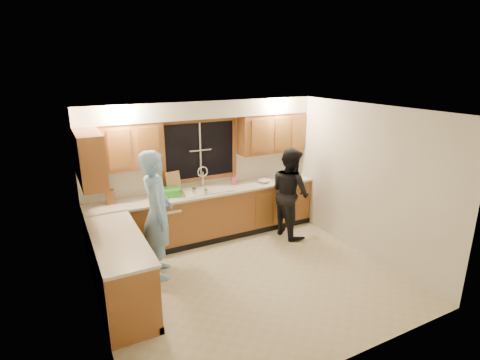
% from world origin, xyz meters
% --- Properties ---
extents(floor, '(4.20, 4.20, 0.00)m').
position_xyz_m(floor, '(0.00, 0.00, 0.00)').
color(floor, beige).
rests_on(floor, ground).
extents(ceiling, '(4.20, 4.20, 0.00)m').
position_xyz_m(ceiling, '(0.00, 0.00, 2.50)').
color(ceiling, silver).
extents(wall_back, '(4.20, 0.00, 4.20)m').
position_xyz_m(wall_back, '(0.00, 1.90, 1.25)').
color(wall_back, silver).
rests_on(wall_back, ground).
extents(wall_left, '(0.00, 3.80, 3.80)m').
position_xyz_m(wall_left, '(-2.10, 0.00, 1.25)').
color(wall_left, silver).
rests_on(wall_left, ground).
extents(wall_right, '(0.00, 3.80, 3.80)m').
position_xyz_m(wall_right, '(2.10, 0.00, 1.25)').
color(wall_right, silver).
rests_on(wall_right, ground).
extents(base_cabinets_back, '(4.20, 0.60, 0.88)m').
position_xyz_m(base_cabinets_back, '(0.00, 1.60, 0.44)').
color(base_cabinets_back, '#995B2C').
rests_on(base_cabinets_back, ground).
extents(base_cabinets_left, '(0.60, 1.90, 0.88)m').
position_xyz_m(base_cabinets_left, '(-1.80, 0.35, 0.44)').
color(base_cabinets_left, '#995B2C').
rests_on(base_cabinets_left, ground).
extents(countertop_back, '(4.20, 0.63, 0.04)m').
position_xyz_m(countertop_back, '(0.00, 1.58, 0.90)').
color(countertop_back, beige).
rests_on(countertop_back, base_cabinets_back).
extents(countertop_left, '(0.63, 1.90, 0.04)m').
position_xyz_m(countertop_left, '(-1.79, 0.35, 0.90)').
color(countertop_left, beige).
rests_on(countertop_left, base_cabinets_left).
extents(upper_cabinets_left, '(1.35, 0.33, 0.75)m').
position_xyz_m(upper_cabinets_left, '(-1.43, 1.73, 1.83)').
color(upper_cabinets_left, '#995B2C').
rests_on(upper_cabinets_left, wall_back).
extents(upper_cabinets_right, '(1.35, 0.33, 0.75)m').
position_xyz_m(upper_cabinets_right, '(1.43, 1.73, 1.83)').
color(upper_cabinets_right, '#995B2C').
rests_on(upper_cabinets_right, wall_back).
extents(upper_cabinets_return, '(0.33, 0.90, 0.75)m').
position_xyz_m(upper_cabinets_return, '(-1.94, 1.12, 1.83)').
color(upper_cabinets_return, '#995B2C').
rests_on(upper_cabinets_return, wall_left).
extents(soffit, '(4.20, 0.35, 0.30)m').
position_xyz_m(soffit, '(0.00, 1.72, 2.35)').
color(soffit, white).
rests_on(soffit, wall_back).
extents(window_frame, '(1.44, 0.03, 1.14)m').
position_xyz_m(window_frame, '(0.00, 1.89, 1.60)').
color(window_frame, black).
rests_on(window_frame, wall_back).
extents(sink, '(0.86, 0.52, 0.57)m').
position_xyz_m(sink, '(0.00, 1.60, 0.86)').
color(sink, white).
rests_on(sink, countertop_back).
extents(dishwasher, '(0.60, 0.56, 0.82)m').
position_xyz_m(dishwasher, '(-0.85, 1.59, 0.41)').
color(dishwasher, silver).
rests_on(dishwasher, floor).
extents(stove, '(0.58, 0.75, 0.90)m').
position_xyz_m(stove, '(-1.80, -0.22, 0.45)').
color(stove, silver).
rests_on(stove, floor).
extents(man, '(0.61, 0.79, 1.94)m').
position_xyz_m(man, '(-1.14, 0.76, 0.97)').
color(man, '#7AB0E6').
rests_on(man, floor).
extents(woman, '(0.66, 0.84, 1.67)m').
position_xyz_m(woman, '(1.40, 1.03, 0.83)').
color(woman, black).
rests_on(woman, floor).
extents(knife_block, '(0.13, 0.11, 0.23)m').
position_xyz_m(knife_block, '(-1.65, 1.70, 1.04)').
color(knife_block, brown).
rests_on(knife_block, countertop_back).
extents(cutting_board, '(0.29, 0.14, 0.36)m').
position_xyz_m(cutting_board, '(-0.55, 1.81, 1.10)').
color(cutting_board, tan).
rests_on(cutting_board, countertop_back).
extents(dish_crate, '(0.34, 0.33, 0.13)m').
position_xyz_m(dish_crate, '(-0.66, 1.61, 0.99)').
color(dish_crate, green).
rests_on(dish_crate, countertop_back).
extents(soap_bottle, '(0.10, 0.10, 0.19)m').
position_xyz_m(soap_bottle, '(0.61, 1.76, 1.02)').
color(soap_bottle, '#E65783').
rests_on(soap_bottle, countertop_back).
extents(bowl, '(0.29, 0.29, 0.05)m').
position_xyz_m(bowl, '(1.14, 1.53, 0.95)').
color(bowl, silver).
rests_on(bowl, countertop_back).
extents(can_left, '(0.08, 0.08, 0.13)m').
position_xyz_m(can_left, '(-0.30, 1.47, 0.98)').
color(can_left, '#C0AF94').
rests_on(can_left, countertop_back).
extents(can_right, '(0.06, 0.06, 0.11)m').
position_xyz_m(can_right, '(-0.12, 1.37, 0.97)').
color(can_right, '#C0AF94').
rests_on(can_right, countertop_back).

